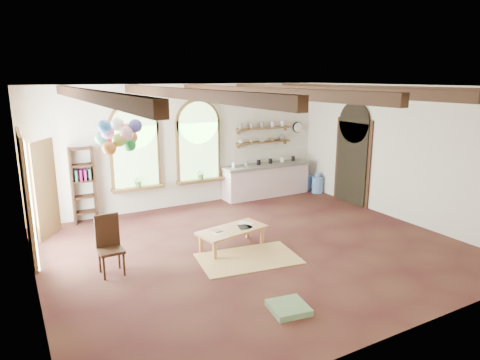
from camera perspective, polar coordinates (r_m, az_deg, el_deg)
floor at (r=8.78m, az=2.00°, el=-9.00°), size 8.00×8.00×0.00m
ceiling_beams at (r=8.11m, az=2.18°, el=11.66°), size 6.20×6.80×0.18m
window_left at (r=10.87m, az=-13.79°, el=3.99°), size 1.30×0.28×2.20m
window_right at (r=11.43m, az=-5.54°, el=4.77°), size 1.30×0.28×2.20m
left_doorway at (r=9.02m, az=-26.54°, el=-2.14°), size 0.10×1.90×2.50m
right_doorway at (r=11.95m, az=14.69°, el=2.18°), size 0.10×1.30×2.40m
kitchen_counter at (r=12.38m, az=3.51°, el=0.04°), size 2.68×0.62×0.94m
wall_shelf_lower at (r=12.33m, az=3.13°, el=5.07°), size 1.70×0.24×0.04m
wall_shelf_upper at (r=12.27m, az=3.16°, el=6.92°), size 1.70×0.24×0.04m
wall_clock at (r=13.04m, az=7.68°, el=6.99°), size 0.32×0.04×0.32m
bookshelf at (r=10.65m, az=-20.16°, el=-0.68°), size 0.53×0.32×1.80m
coffee_table at (r=8.65m, az=-1.05°, el=-6.82°), size 1.51×0.90×0.40m
side_chair at (r=7.91m, az=-16.81°, el=-9.84°), size 0.42×0.42×1.05m
floor_mat at (r=8.27m, az=1.16°, el=-10.42°), size 2.02×1.41×0.02m
floor_cushion at (r=6.64m, az=6.50°, el=-16.56°), size 0.62×0.62×0.09m
water_jug_a at (r=13.25m, az=8.80°, el=-0.15°), size 0.31×0.31×0.61m
water_jug_b at (r=12.94m, az=10.28°, el=-0.49°), size 0.33×0.33×0.63m
balloon_cluster at (r=8.01m, az=-15.92°, el=5.74°), size 0.75×0.75×1.15m
table_book at (r=8.48m, az=-3.65°, el=-6.86°), size 0.22×0.28×0.02m
tablet at (r=8.71m, az=0.42°, el=-6.29°), size 0.24×0.30×0.01m
potted_plant_left at (r=10.92m, az=-13.41°, el=-0.14°), size 0.27×0.23×0.30m
potted_plant_right at (r=11.48m, az=-5.24°, el=0.84°), size 0.27×0.23×0.30m
shelf_cup_a at (r=11.94m, az=0.07°, el=5.14°), size 0.12×0.10×0.10m
shelf_cup_b at (r=12.11m, az=1.53°, el=5.25°), size 0.10×0.10×0.09m
shelf_bowl_a at (r=12.29m, az=2.94°, el=5.27°), size 0.22×0.22×0.05m
shelf_bowl_b at (r=12.48m, az=4.31°, el=5.39°), size 0.20×0.20×0.06m
shelf_vase at (r=12.66m, az=5.64°, el=5.78°), size 0.18×0.18×0.19m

